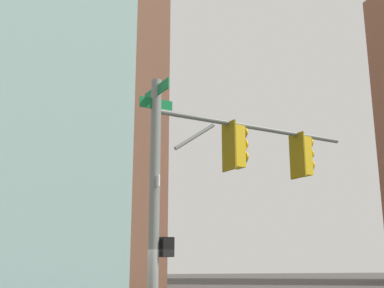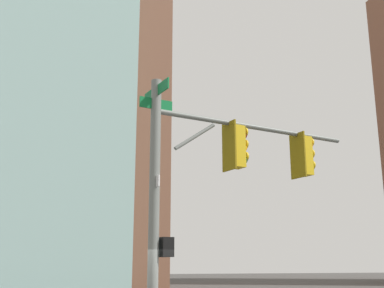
# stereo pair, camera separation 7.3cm
# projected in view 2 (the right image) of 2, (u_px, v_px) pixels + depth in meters

# --- Properties ---
(signal_pole_assembly) EXTENTS (5.71, 1.71, 6.16)m
(signal_pole_assembly) POSITION_uv_depth(u_px,v_px,m) (220.00, 177.00, 10.99)
(signal_pole_assembly) COLOR slate
(signal_pole_assembly) RESTS_ON ground_plane
(building_brick_nearside) EXTENTS (22.26, 16.22, 53.64)m
(building_brick_nearside) POSITION_uv_depth(u_px,v_px,m) (52.00, 26.00, 51.52)
(building_brick_nearside) COLOR brown
(building_brick_nearside) RESTS_ON ground_plane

